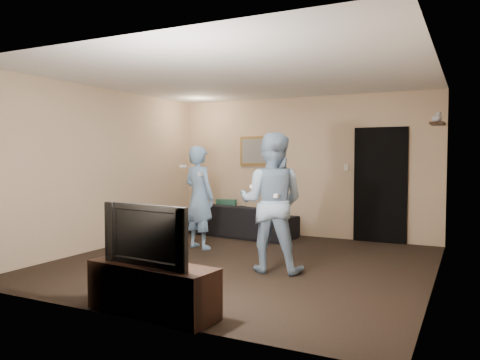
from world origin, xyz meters
The scene contains 19 objects.
ground centered at (0.00, 0.00, 0.00)m, with size 5.00×5.00×0.00m, color black.
ceiling centered at (0.00, 0.00, 2.60)m, with size 5.00×5.00×0.04m, color silver.
wall_back centered at (0.00, 2.50, 1.30)m, with size 5.00×0.04×2.60m, color tan.
wall_front centered at (0.00, -2.50, 1.30)m, with size 5.00×0.04×2.60m, color tan.
wall_left centered at (-2.50, 0.00, 1.30)m, with size 0.04×5.00×2.60m, color tan.
wall_right centered at (2.50, 0.00, 1.30)m, with size 0.04×5.00×2.60m, color tan.
sofa centered at (-0.98, 1.97, 0.30)m, with size 2.02×0.79×0.59m, color black.
throw_pillow centered at (-1.32, 1.97, 0.48)m, with size 0.39×0.12×0.39m, color #18493B.
painting_frame centered at (-0.90, 2.48, 1.60)m, with size 0.72×0.05×0.57m, color olive.
painting_canvas centered at (-0.90, 2.45, 1.60)m, with size 0.62×0.01×0.47m, color slate.
doorway centered at (1.45, 2.47, 1.00)m, with size 0.90×0.06×2.00m, color black.
light_switch centered at (0.85, 2.48, 1.30)m, with size 0.08×0.02×0.12m, color silver.
wall_shelf centered at (2.39, 1.80, 1.99)m, with size 0.20×0.60×0.03m, color black.
shelf_vase centered at (2.39, 1.61, 2.08)m, with size 0.14×0.14×0.15m, color #B9B9BE.
shelf_figurine centered at (2.39, 2.06, 2.09)m, with size 0.06×0.06×0.18m, color #BABBBF.
tv_console centered at (0.19, -2.33, 0.25)m, with size 1.32×0.43×0.47m, color black.
television centered at (0.19, -2.33, 0.77)m, with size 1.00×0.13×0.57m, color black.
wii_player_left centered at (-1.09, 0.61, 0.83)m, with size 0.70×0.57×1.67m.
wii_player_right centered at (0.54, -0.26, 0.90)m, with size 0.97×0.81×1.80m.
Camera 1 is at (2.87, -5.86, 1.51)m, focal length 35.00 mm.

